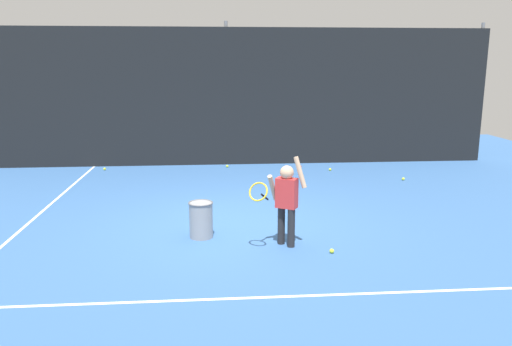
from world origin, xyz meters
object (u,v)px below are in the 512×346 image
at_px(tennis_ball_1, 403,179).
at_px(ball_hopper, 201,219).
at_px(water_bottle, 300,170).
at_px(tennis_player, 285,198).
at_px(tennis_ball_3, 332,251).
at_px(tennis_ball_0, 330,169).
at_px(tennis_ball_2, 105,169).
at_px(tennis_ball_4, 227,166).

bearing_deg(tennis_ball_1, ball_hopper, -142.41).
distance_m(ball_hopper, water_bottle, 4.83).
xyz_separation_m(tennis_player, tennis_ball_3, (0.62, -0.37, -0.69)).
bearing_deg(tennis_player, ball_hopper, -170.86).
distance_m(ball_hopper, tennis_ball_0, 5.62).
height_order(water_bottle, tennis_ball_0, water_bottle).
bearing_deg(tennis_ball_1, water_bottle, 161.59).
distance_m(tennis_player, tennis_ball_3, 1.00).
relative_size(ball_hopper, tennis_ball_1, 8.52).
xyz_separation_m(tennis_ball_2, tennis_ball_4, (3.10, 0.11, 0.00)).
bearing_deg(tennis_ball_0, tennis_player, -109.90).
distance_m(tennis_player, tennis_ball_0, 5.51).
height_order(water_bottle, tennis_ball_1, water_bottle).
distance_m(tennis_ball_2, tennis_ball_3, 7.47).
relative_size(tennis_ball_0, tennis_ball_4, 1.00).
relative_size(ball_hopper, tennis_ball_4, 8.52).
bearing_deg(tennis_ball_3, tennis_player, 149.54).
height_order(tennis_player, tennis_ball_2, tennis_player).
distance_m(tennis_player, tennis_ball_1, 5.21).
bearing_deg(tennis_ball_4, tennis_ball_1, -24.10).
bearing_deg(tennis_ball_2, tennis_ball_0, -5.20).
bearing_deg(tennis_ball_4, tennis_ball_3, -77.76).
relative_size(tennis_ball_0, tennis_ball_1, 1.00).
distance_m(tennis_ball_0, tennis_ball_3, 5.64).
bearing_deg(tennis_ball_3, tennis_ball_0, 77.33).
relative_size(water_bottle, tennis_ball_2, 3.33).
bearing_deg(ball_hopper, tennis_player, -20.50).
bearing_deg(tennis_ball_4, tennis_ball_2, -178.04).
relative_size(tennis_player, tennis_ball_1, 20.46).
bearing_deg(tennis_ball_0, tennis_ball_3, -102.67).
bearing_deg(tennis_ball_3, water_bottle, 85.51).
distance_m(tennis_ball_1, tennis_ball_2, 7.31).
height_order(ball_hopper, tennis_ball_0, ball_hopper).
xyz_separation_m(water_bottle, tennis_ball_4, (-1.73, 1.04, -0.08)).
bearing_deg(ball_hopper, tennis_ball_4, 84.22).
xyz_separation_m(ball_hopper, tennis_ball_2, (-2.56, 5.19, -0.26)).
distance_m(tennis_ball_3, tennis_ball_4, 6.27).
bearing_deg(tennis_ball_0, tennis_ball_1, -39.06).
xyz_separation_m(ball_hopper, tennis_ball_1, (4.55, 3.50, -0.26)).
xyz_separation_m(water_bottle, tennis_ball_2, (-4.82, 0.93, -0.08)).
height_order(tennis_ball_1, tennis_ball_4, same).
bearing_deg(tennis_ball_2, tennis_ball_4, 1.96).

